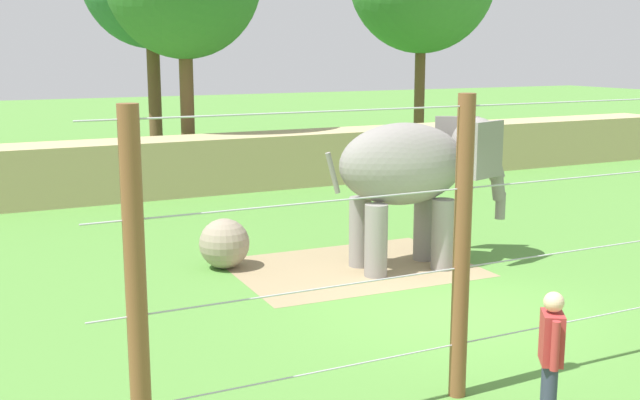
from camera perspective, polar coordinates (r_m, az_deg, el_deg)
ground_plane at (r=13.31m, az=9.30°, el=-7.67°), size 120.00×120.00×0.00m
dirt_patch at (r=15.46m, az=2.36°, el=-4.90°), size 4.67×3.52×0.01m
embankment_wall at (r=23.87m, az=-7.97°, el=2.61°), size 36.00×1.80×1.63m
elephant at (r=15.27m, az=6.98°, el=2.17°), size 3.89×1.76×2.89m
enrichment_ball at (r=15.42m, az=-6.92°, el=-3.14°), size 0.98×0.98×0.98m
cable_fence at (r=10.73m, az=18.16°, el=-2.29°), size 12.54×0.21×3.70m
zookeeper at (r=9.00m, az=16.32°, el=-10.93°), size 0.39×0.55×1.67m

